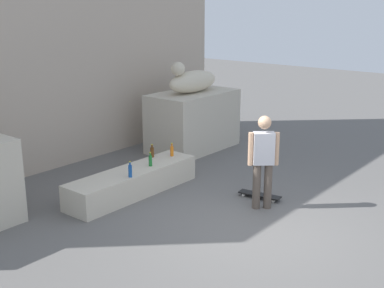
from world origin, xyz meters
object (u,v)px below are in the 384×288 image
(skater, at_px, (263,158))
(bottle_orange, at_px, (172,151))
(statue_reclining_right, at_px, (192,81))
(skateboard, at_px, (260,195))
(bottle_green, at_px, (150,160))
(bottle_blue, at_px, (130,171))
(bottle_brown, at_px, (152,152))

(skater, distance_m, bottle_orange, 2.30)
(statue_reclining_right, height_order, skater, statue_reclining_right)
(skateboard, distance_m, bottle_green, 2.17)
(bottle_orange, bearing_deg, bottle_green, -171.07)
(bottle_blue, xyz_separation_m, bottle_orange, (1.45, 0.28, -0.01))
(skater, relative_size, skateboard, 2.04)
(skater, bearing_deg, bottle_brown, -38.76)
(bottle_green, bearing_deg, skateboard, -63.09)
(skater, height_order, bottle_blue, skater)
(skater, distance_m, bottle_brown, 2.56)
(skateboard, bearing_deg, statue_reclining_right, -38.36)
(bottle_blue, bearing_deg, skateboard, -46.19)
(bottle_brown, height_order, bottle_blue, bottle_blue)
(bottle_green, relative_size, bottle_orange, 1.01)
(bottle_brown, distance_m, bottle_blue, 1.26)
(statue_reclining_right, bearing_deg, skater, 57.16)
(bottle_green, bearing_deg, skater, -75.13)
(bottle_orange, bearing_deg, skater, -94.73)
(statue_reclining_right, xyz_separation_m, skateboard, (-1.77, -3.06, -1.64))
(skateboard, distance_m, bottle_orange, 2.07)
(skateboard, xyz_separation_m, bottle_blue, (-1.65, 1.72, 0.54))
(bottle_green, bearing_deg, bottle_orange, 8.93)
(statue_reclining_right, distance_m, bottle_green, 3.17)
(statue_reclining_right, distance_m, bottle_brown, 2.66)
(statue_reclining_right, xyz_separation_m, bottle_orange, (-1.96, -1.07, -1.11))
(statue_reclining_right, bearing_deg, bottle_green, 23.49)
(skateboard, height_order, bottle_brown, bottle_brown)
(bottle_blue, height_order, bottle_orange, bottle_blue)
(statue_reclining_right, height_order, bottle_blue, statue_reclining_right)
(bottle_green, bearing_deg, statue_reclining_right, 23.52)
(skater, xyz_separation_m, bottle_green, (-0.57, 2.15, -0.33))
(bottle_brown, distance_m, bottle_orange, 0.41)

